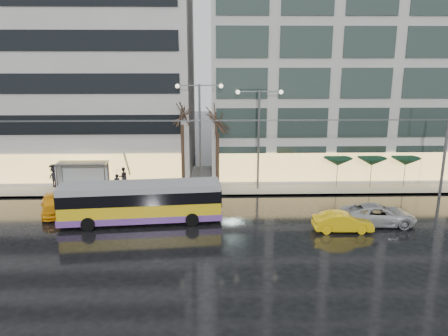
{
  "coord_description": "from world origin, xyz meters",
  "views": [
    {
      "loc": [
        3.04,
        -25.77,
        11.19
      ],
      "look_at": [
        3.89,
        5.0,
        3.46
      ],
      "focal_mm": 35.0,
      "sensor_mm": 36.0,
      "label": 1
    }
  ],
  "objects_px": {
    "bus_shelter": "(79,170)",
    "street_lamp_near": "(200,122)",
    "trolleybus": "(141,203)",
    "taxi_a": "(54,204)"
  },
  "relations": [
    {
      "from": "bus_shelter",
      "to": "street_lamp_near",
      "type": "relative_size",
      "value": 0.47
    },
    {
      "from": "trolleybus",
      "to": "taxi_a",
      "type": "bearing_deg",
      "value": 164.19
    },
    {
      "from": "trolleybus",
      "to": "bus_shelter",
      "type": "distance_m",
      "value": 9.85
    },
    {
      "from": "bus_shelter",
      "to": "street_lamp_near",
      "type": "height_order",
      "value": "street_lamp_near"
    },
    {
      "from": "bus_shelter",
      "to": "trolleybus",
      "type": "bearing_deg",
      "value": -49.1
    },
    {
      "from": "trolleybus",
      "to": "street_lamp_near",
      "type": "relative_size",
      "value": 1.24
    },
    {
      "from": "bus_shelter",
      "to": "street_lamp_near",
      "type": "xyz_separation_m",
      "value": [
        10.38,
        0.11,
        4.03
      ]
    },
    {
      "from": "trolleybus",
      "to": "bus_shelter",
      "type": "height_order",
      "value": "trolleybus"
    },
    {
      "from": "trolleybus",
      "to": "taxi_a",
      "type": "xyz_separation_m",
      "value": [
        -6.77,
        1.92,
        -0.65
      ]
    },
    {
      "from": "street_lamp_near",
      "to": "taxi_a",
      "type": "bearing_deg",
      "value": -152.28
    }
  ]
}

